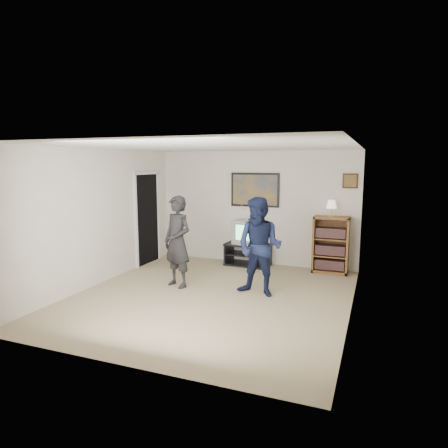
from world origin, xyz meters
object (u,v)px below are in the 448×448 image
Objects in this scene: person_short at (260,247)px; person_tall at (177,242)px; media_stand at (248,254)px; crt_television at (249,232)px; bookshelf at (331,245)px.

person_tall is at bearing -169.10° from person_short.
person_tall is 1.52m from person_short.
media_stand is 1.62× the size of crt_television.
media_stand is 0.86× the size of bookshelf.
person_short is (1.52, 0.07, 0.01)m from person_tall.
person_short reaches higher than bookshelf.
bookshelf is at bearing 71.46° from person_short.
media_stand is at bearing 121.73° from person_short.
crt_television is 0.37× the size of person_tall.
crt_television is 1.74m from bookshelf.
media_stand is 0.50m from crt_television.
person_tall is (-2.49, -1.96, 0.25)m from bookshelf.
person_tall is 0.99× the size of person_short.
person_short is (0.80, -1.85, 0.60)m from media_stand.
bookshelf is (1.76, 0.05, 0.34)m from media_stand.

